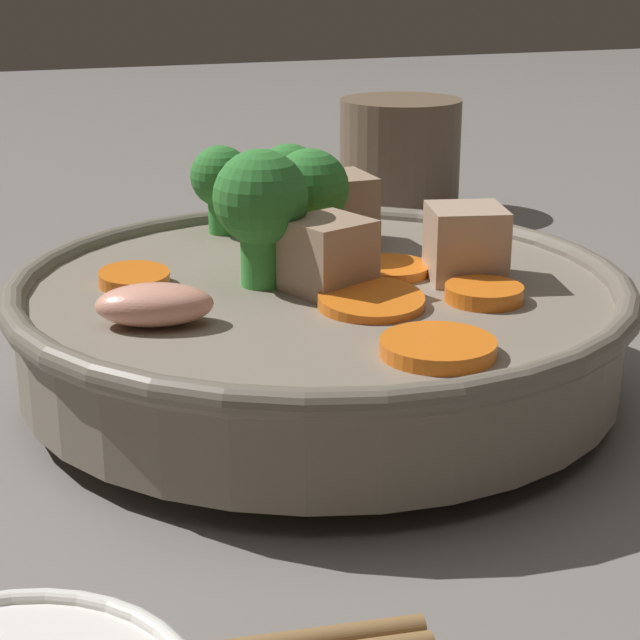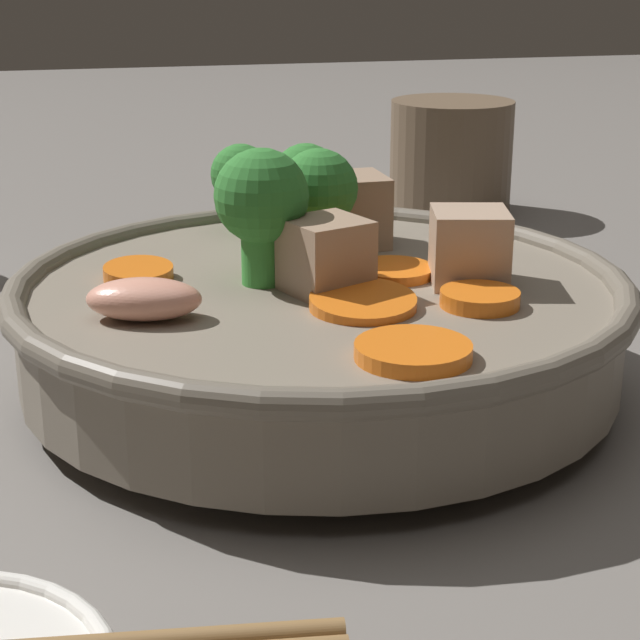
# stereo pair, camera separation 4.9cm
# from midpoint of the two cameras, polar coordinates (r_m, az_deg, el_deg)

# --- Properties ---
(ground_plane) EXTENTS (3.00, 3.00, 0.00)m
(ground_plane) POSITION_cam_midpoint_polar(r_m,az_deg,el_deg) (0.50, 2.80, -3.86)
(ground_plane) COLOR slate
(stirfry_bowl) EXTENTS (0.28, 0.28, 0.11)m
(stirfry_bowl) POSITION_cam_midpoint_polar(r_m,az_deg,el_deg) (0.49, 2.82, 0.41)
(stirfry_bowl) COLOR slate
(stirfry_bowl) RESTS_ON ground_plane
(dark_mug) EXTENTS (0.12, 0.09, 0.09)m
(dark_mug) POSITION_cam_midpoint_polar(r_m,az_deg,el_deg) (0.85, 8.62, 8.60)
(dark_mug) COLOR brown
(dark_mug) RESTS_ON ground_plane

